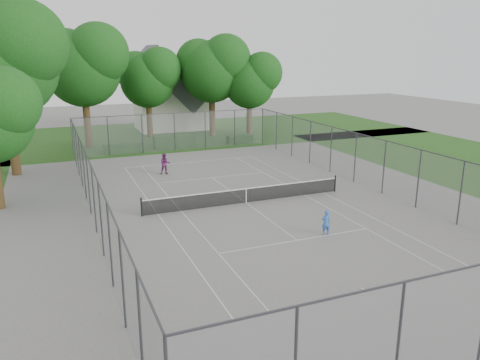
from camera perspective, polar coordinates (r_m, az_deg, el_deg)
name	(u,v)px	position (r m, az deg, el deg)	size (l,w,h in m)	color
ground	(246,203)	(28.72, 0.76, -2.80)	(120.00, 120.00, 0.00)	slate
grass_far	(155,135)	(52.97, -10.36, 5.40)	(60.00, 20.00, 0.00)	#1E4614
court_markings	(246,203)	(28.71, 0.76, -2.79)	(11.03, 23.83, 0.01)	beige
tennis_net	(246,195)	(28.56, 0.76, -1.83)	(12.87, 0.10, 1.10)	black
perimeter_fence	(246,174)	(28.20, 0.77, 0.70)	(18.08, 34.08, 3.52)	#38383D
tree_far_left	(83,62)	(47.01, -18.56, 13.42)	(8.08, 7.38, 11.61)	#3D2916
tree_far_midleft	(148,76)	(51.14, -11.13, 12.36)	(6.59, 6.02, 9.48)	#3D2916
tree_far_midright	(213,67)	(51.16, -3.37, 13.65)	(7.52, 6.86, 10.81)	#3D2916
tree_far_right	(250,79)	(51.04, 1.28, 12.24)	(6.24, 5.70, 8.98)	#3D2916
tree_side_back	(3,56)	(37.97, -26.89, 13.29)	(8.73, 7.97, 12.55)	#3D2916
hedge_left	(123,148)	(44.26, -14.06, 3.81)	(3.41, 1.02, 0.85)	#1A3F14
hedge_mid	(174,141)	(45.68, -8.02, 4.72)	(3.98, 1.14, 1.25)	#1A3F14
hedge_right	(240,139)	(47.66, -0.03, 5.03)	(2.62, 0.96, 0.79)	#1A3F14
house	(170,96)	(56.72, -8.50, 10.11)	(7.79, 6.04, 9.70)	silver
girl_player	(326,222)	(24.04, 10.43, -5.11)	(0.47, 0.31, 1.30)	blue
woman_player	(165,164)	(35.65, -9.13, 1.95)	(0.78, 0.60, 1.60)	#65215E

